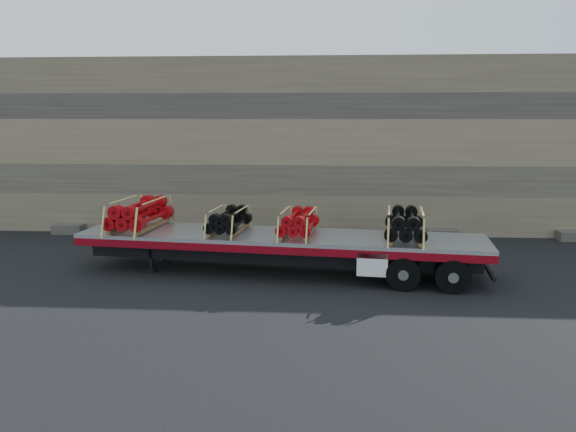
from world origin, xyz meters
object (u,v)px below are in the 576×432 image
trailer (280,254)px  bundle_front (140,215)px  bundle_midrear (298,223)px  bundle_midfront (229,221)px  bundle_rear (405,225)px

trailer → bundle_front: size_ratio=4.86×
bundle_front → bundle_midrear: bearing=0.0°
trailer → bundle_midfront: (-1.57, 0.19, 0.96)m
trailer → bundle_midrear: bundle_midrear is taller
bundle_front → trailer: bearing=0.0°
trailer → bundle_midrear: 1.12m
bundle_front → bundle_midfront: (2.89, -0.34, -0.10)m
bundle_midrear → trailer: bearing=180.0°
bundle_midfront → bundle_rear: 5.27m
trailer → bundle_midfront: bearing=180.0°
bundle_midrear → bundle_rear: size_ratio=0.88×
bundle_midfront → bundle_midrear: size_ratio=0.98×
bundle_front → bundle_rear: 8.19m
bundle_front → bundle_midfront: bearing=0.0°
bundle_midfront → bundle_rear: size_ratio=0.86×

